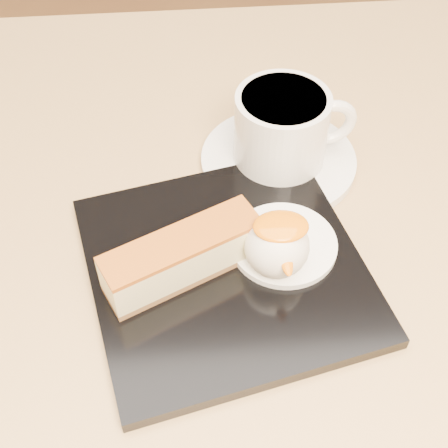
{
  "coord_description": "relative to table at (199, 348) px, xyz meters",
  "views": [
    {
      "loc": [
        -0.0,
        -0.33,
        1.14
      ],
      "look_at": [
        0.03,
        0.0,
        0.76
      ],
      "focal_mm": 50.0,
      "sensor_mm": 36.0,
      "label": 1
    }
  ],
  "objects": [
    {
      "name": "cream_smear",
      "position": [
        0.08,
        -0.0,
        0.17
      ],
      "size": [
        0.09,
        0.09,
        0.01
      ],
      "primitive_type": "cylinder",
      "color": "white",
      "rests_on": "dessert_plate"
    },
    {
      "name": "ice_cream_scoop",
      "position": [
        0.07,
        -0.02,
        0.19
      ],
      "size": [
        0.05,
        0.05,
        0.05
      ],
      "primitive_type": "sphere",
      "color": "white",
      "rests_on": "cream_smear"
    },
    {
      "name": "table",
      "position": [
        0.0,
        0.0,
        0.0
      ],
      "size": [
        0.8,
        0.8,
        0.72
      ],
      "color": "black",
      "rests_on": "ground"
    },
    {
      "name": "cheesecake",
      "position": [
        -0.01,
        -0.02,
        0.19
      ],
      "size": [
        0.13,
        0.09,
        0.04
      ],
      "rotation": [
        0.0,
        0.0,
        0.44
      ],
      "color": "brown",
      "rests_on": "dessert_plate"
    },
    {
      "name": "saucer",
      "position": [
        0.09,
        0.11,
        0.16
      ],
      "size": [
        0.15,
        0.15,
        0.01
      ],
      "primitive_type": "cylinder",
      "color": "white",
      "rests_on": "table"
    },
    {
      "name": "mango_sauce",
      "position": [
        0.07,
        -0.02,
        0.21
      ],
      "size": [
        0.04,
        0.03,
        0.01
      ],
      "primitive_type": "ellipsoid",
      "color": "orange",
      "rests_on": "ice_cream_scoop"
    },
    {
      "name": "mint_sprig",
      "position": [
        0.05,
        0.02,
        0.17
      ],
      "size": [
        0.03,
        0.02,
        0.0
      ],
      "color": "#2F8D2E",
      "rests_on": "cream_smear"
    },
    {
      "name": "coffee_cup",
      "position": [
        0.09,
        0.11,
        0.2
      ],
      "size": [
        0.12,
        0.09,
        0.07
      ],
      "rotation": [
        0.0,
        0.0,
        0.1
      ],
      "color": "white",
      "rests_on": "saucer"
    },
    {
      "name": "dessert_plate",
      "position": [
        0.03,
        -0.02,
        0.16
      ],
      "size": [
        0.26,
        0.26,
        0.01
      ],
      "primitive_type": "cube",
      "rotation": [
        0.0,
        0.0,
        0.22
      ],
      "color": "black",
      "rests_on": "table"
    }
  ]
}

